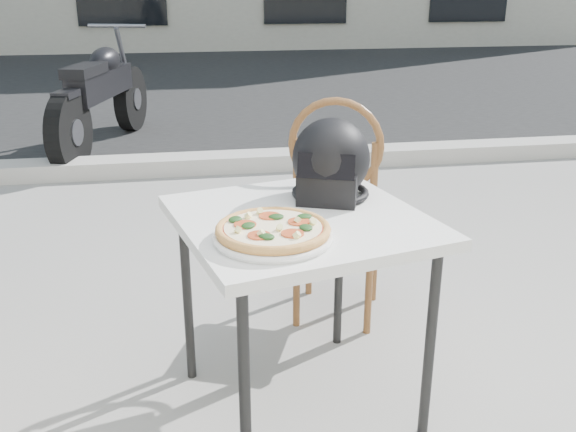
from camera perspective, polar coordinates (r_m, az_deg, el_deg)
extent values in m
plane|color=gray|center=(2.25, 12.91, -17.25)|extent=(80.00, 80.00, 0.00)
cube|color=black|center=(8.76, -4.58, 11.59)|extent=(30.00, 8.00, 0.00)
cube|color=#AAA79F|center=(4.86, -0.23, 5.06)|extent=(30.00, 0.25, 0.12)
cube|color=white|center=(1.95, 1.15, -0.47)|extent=(0.86, 0.86, 0.04)
cylinder|color=black|center=(1.77, -3.87, -15.37)|extent=(0.04, 0.04, 0.64)
cylinder|color=black|center=(2.01, 12.50, -11.15)|extent=(0.04, 0.04, 0.64)
cylinder|color=black|center=(2.26, -8.94, -7.11)|extent=(0.04, 0.04, 0.64)
cylinder|color=black|center=(2.44, 4.56, -4.64)|extent=(0.04, 0.04, 0.64)
cylinder|color=white|center=(1.76, -1.34, -1.99)|extent=(0.41, 0.41, 0.01)
torus|color=white|center=(1.76, -1.34, -1.80)|extent=(0.43, 0.43, 0.02)
cylinder|color=#D7994E|center=(1.75, -1.34, -1.34)|extent=(0.33, 0.33, 0.01)
torus|color=#D7994E|center=(1.75, -1.34, -1.14)|extent=(0.34, 0.34, 0.02)
cylinder|color=red|center=(1.75, -1.34, -1.10)|extent=(0.29, 0.29, 0.00)
cylinder|color=#FFEEC3|center=(1.75, -1.34, -1.00)|extent=(0.29, 0.29, 0.00)
cylinder|color=#BB4520|center=(1.77, 0.97, -0.51)|extent=(0.07, 0.07, 0.00)
cylinder|color=#BB4520|center=(1.82, -1.63, 0.02)|extent=(0.07, 0.07, 0.00)
cylinder|color=#BB4520|center=(1.76, -3.84, -0.75)|extent=(0.07, 0.07, 0.00)
cylinder|color=#BB4520|center=(1.68, -2.59, -1.72)|extent=(0.07, 0.07, 0.00)
cylinder|color=#BB4520|center=(1.69, 0.40, -1.56)|extent=(0.07, 0.07, 0.00)
ellipsoid|color=#183C15|center=(1.80, -1.06, -0.06)|extent=(0.05, 0.04, 0.01)
ellipsoid|color=#183C15|center=(1.74, -3.55, -0.85)|extent=(0.06, 0.06, 0.01)
ellipsoid|color=#183C15|center=(1.73, 1.60, -1.03)|extent=(0.04, 0.05, 0.01)
ellipsoid|color=#183C15|center=(1.67, -1.92, -1.83)|extent=(0.06, 0.05, 0.01)
ellipsoid|color=#183C15|center=(1.81, 1.45, -0.04)|extent=(0.05, 0.04, 0.01)
ellipsoid|color=#183C15|center=(1.79, -4.72, -0.29)|extent=(0.05, 0.06, 0.01)
cylinder|color=#FCF79A|center=(1.72, -0.76, -1.06)|extent=(0.02, 0.02, 0.02)
cylinder|color=#FCF79A|center=(1.81, -3.56, 0.03)|extent=(0.03, 0.03, 0.02)
cylinder|color=#FCF79A|center=(1.77, 0.85, -0.38)|extent=(0.03, 0.03, 0.02)
cylinder|color=#FCF79A|center=(1.84, -2.52, 0.42)|extent=(0.02, 0.03, 0.02)
cylinder|color=#FCF79A|center=(1.67, 0.80, -1.71)|extent=(0.03, 0.03, 0.02)
cylinder|color=#FCF79A|center=(1.71, -4.46, -1.23)|extent=(0.03, 0.03, 0.02)
cylinder|color=#FCF79A|center=(1.76, 2.25, -0.53)|extent=(0.02, 0.03, 0.02)
cylinder|color=#FCF79A|center=(1.68, -2.40, -1.55)|extent=(0.03, 0.02, 0.02)
ellipsoid|color=black|center=(2.08, 3.85, 5.16)|extent=(0.33, 0.34, 0.26)
cube|color=black|center=(2.03, 3.51, 2.42)|extent=(0.21, 0.15, 0.10)
torus|color=black|center=(2.11, 3.77, 2.12)|extent=(0.33, 0.33, 0.02)
cube|color=black|center=(1.97, 3.42, 4.43)|extent=(0.18, 0.09, 0.08)
cube|color=brown|center=(2.63, 4.51, -0.63)|extent=(0.47, 0.47, 0.03)
cylinder|color=brown|center=(2.84, 7.71, -3.75)|extent=(0.04, 0.04, 0.40)
cylinder|color=brown|center=(2.87, 1.88, -3.29)|extent=(0.04, 0.04, 0.40)
cylinder|color=brown|center=(2.57, 7.19, -6.38)|extent=(0.04, 0.04, 0.40)
cylinder|color=brown|center=(2.61, 0.76, -5.83)|extent=(0.04, 0.04, 0.40)
cylinder|color=brown|center=(2.41, 7.59, 2.06)|extent=(0.04, 0.04, 0.38)
cylinder|color=brown|center=(2.45, 0.76, 2.52)|extent=(0.04, 0.04, 0.38)
torus|color=brown|center=(2.38, 4.26, 6.27)|extent=(0.34, 0.16, 0.36)
cylinder|color=black|center=(6.21, -13.80, 10.09)|extent=(0.27, 0.60, 0.59)
cylinder|color=gray|center=(6.21, -13.80, 10.09)|extent=(0.18, 0.22, 0.20)
cylinder|color=black|center=(4.96, -18.88, 7.05)|extent=(0.27, 0.60, 0.59)
cylinder|color=gray|center=(4.96, -18.88, 7.05)|extent=(0.18, 0.22, 0.20)
cube|color=black|center=(5.54, -16.32, 11.21)|extent=(0.44, 1.03, 0.21)
ellipsoid|color=black|center=(5.65, -15.94, 13.13)|extent=(0.32, 0.45, 0.22)
cube|color=black|center=(5.25, -17.65, 12.23)|extent=(0.32, 0.52, 0.08)
cylinder|color=gray|center=(6.09, -14.29, 12.83)|extent=(0.12, 0.31, 0.69)
cylinder|color=gray|center=(5.94, -14.98, 16.02)|extent=(0.50, 0.16, 0.03)
cube|color=black|center=(4.93, -19.15, 10.19)|extent=(0.19, 0.24, 0.05)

